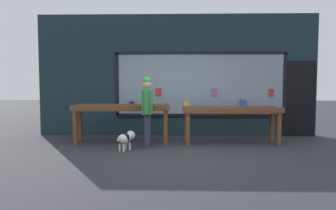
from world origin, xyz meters
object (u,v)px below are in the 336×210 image
Objects in this scene: person_browsing at (147,107)px; small_dog at (126,138)px; display_table_left at (122,112)px; display_table_right at (232,114)px.

person_browsing is 0.86m from small_dog.
small_dog is at bearing -74.73° from display_table_left.
display_table_left reaches higher than small_dog.
person_browsing is (-2.04, -0.62, 0.22)m from display_table_right.
person_browsing reaches higher than small_dog.
display_table_right is (2.74, 0.00, -0.03)m from display_table_left.
display_table_left is 2.74m from display_table_right.
display_table_left is 1.48× the size of person_browsing.
display_table_right is 1.48× the size of person_browsing.
person_browsing is 3.13× the size of small_dog.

